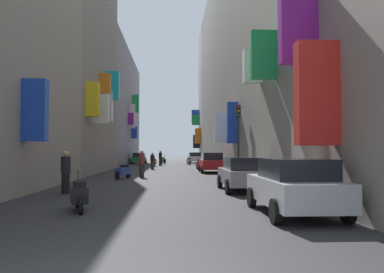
% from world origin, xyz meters
% --- Properties ---
extents(ground_plane, '(140.00, 140.00, 0.00)m').
position_xyz_m(ground_plane, '(0.00, 30.00, 0.00)').
color(ground_plane, '#2D2D30').
extents(building_left_mid_a, '(7.17, 14.71, 19.53)m').
position_xyz_m(building_left_mid_a, '(-7.99, 26.77, 9.75)').
color(building_left_mid_a, gray).
rests_on(building_left_mid_a, ground).
extents(building_left_mid_b, '(6.90, 25.87, 14.74)m').
position_xyz_m(building_left_mid_b, '(-8.00, 47.07, 7.37)').
color(building_left_mid_b, gray).
rests_on(building_left_mid_b, ground).
extents(building_right_near, '(7.13, 19.36, 12.95)m').
position_xyz_m(building_right_near, '(7.99, 9.68, 6.47)').
color(building_right_near, gray).
rests_on(building_right_near, ground).
extents(building_right_mid_a, '(7.34, 33.94, 20.91)m').
position_xyz_m(building_right_mid_a, '(8.00, 36.33, 10.45)').
color(building_right_mid_a, gray).
rests_on(building_right_mid_a, ground).
extents(building_right_mid_b, '(7.27, 6.69, 20.96)m').
position_xyz_m(building_right_mid_b, '(7.98, 56.65, 10.45)').
color(building_right_mid_b, '#B2A899').
rests_on(building_right_mid_b, ground).
extents(parked_car_green, '(1.85, 3.95, 1.44)m').
position_xyz_m(parked_car_green, '(-3.78, 45.72, 0.75)').
color(parked_car_green, '#236638').
rests_on(parked_car_green, ground).
extents(parked_car_white, '(1.97, 4.43, 1.48)m').
position_xyz_m(parked_car_white, '(3.74, 49.17, 0.78)').
color(parked_car_white, white).
rests_on(parked_car_white, ground).
extents(parked_car_red, '(1.86, 4.06, 1.56)m').
position_xyz_m(parked_car_red, '(3.68, 25.63, 0.81)').
color(parked_car_red, '#B21E1E').
rests_on(parked_car_red, ground).
extents(parked_car_silver, '(1.89, 4.08, 1.50)m').
position_xyz_m(parked_car_silver, '(3.86, 5.89, 0.78)').
color(parked_car_silver, '#B7B7BC').
rests_on(parked_car_silver, ground).
extents(parked_car_grey, '(1.97, 3.92, 1.42)m').
position_xyz_m(parked_car_grey, '(3.68, 11.93, 0.75)').
color(parked_car_grey, slate).
rests_on(parked_car_grey, ground).
extents(scooter_orange, '(0.48, 1.79, 1.13)m').
position_xyz_m(scooter_orange, '(-1.35, 37.52, 0.46)').
color(scooter_orange, orange).
rests_on(scooter_orange, ground).
extents(scooter_red, '(0.71, 1.92, 1.13)m').
position_xyz_m(scooter_red, '(3.08, 29.91, 0.46)').
color(scooter_red, red).
rests_on(scooter_red, ground).
extents(scooter_black, '(0.73, 1.72, 1.13)m').
position_xyz_m(scooter_black, '(-2.04, 6.82, 0.46)').
color(scooter_black, black).
rests_on(scooter_black, ground).
extents(scooter_silver, '(0.59, 1.89, 1.13)m').
position_xyz_m(scooter_silver, '(2.61, 42.12, 0.46)').
color(scooter_silver, '#ADADB2').
rests_on(scooter_silver, ground).
extents(scooter_blue, '(0.81, 1.92, 1.13)m').
position_xyz_m(scooter_blue, '(-2.41, 19.33, 0.46)').
color(scooter_blue, '#2D4CAD').
rests_on(scooter_blue, ground).
extents(scooter_green, '(0.73, 1.93, 1.13)m').
position_xyz_m(scooter_green, '(-0.57, 44.86, 0.46)').
color(scooter_green, '#287F3D').
rests_on(scooter_green, ground).
extents(pedestrian_crossing, '(0.52, 0.52, 1.74)m').
position_xyz_m(pedestrian_crossing, '(-1.36, 20.36, 0.87)').
color(pedestrian_crossing, '#2F2F2F').
rests_on(pedestrian_crossing, ground).
extents(pedestrian_near_left, '(0.46, 0.46, 1.70)m').
position_xyz_m(pedestrian_near_left, '(-3.62, 11.16, 0.85)').
color(pedestrian_near_left, black).
rests_on(pedestrian_near_left, ground).
extents(pedestrian_near_right, '(0.41, 0.41, 1.72)m').
position_xyz_m(pedestrian_near_right, '(-0.78, 39.34, 0.86)').
color(pedestrian_near_right, black).
rests_on(pedestrian_near_right, ground).
extents(pedestrian_mid_street, '(0.41, 0.41, 1.55)m').
position_xyz_m(pedestrian_mid_street, '(-1.23, 30.88, 0.76)').
color(pedestrian_mid_street, '#333333').
rests_on(pedestrian_mid_street, ground).
extents(traffic_light_near_corner, '(0.26, 0.34, 4.45)m').
position_xyz_m(traffic_light_near_corner, '(4.56, 18.47, 3.02)').
color(traffic_light_near_corner, '#2D2D2D').
rests_on(traffic_light_near_corner, ground).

